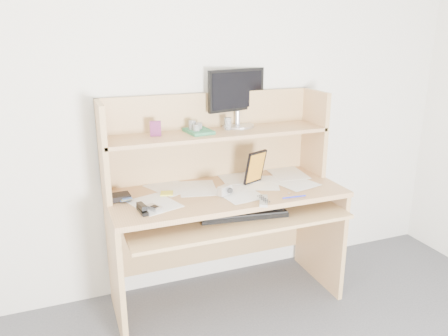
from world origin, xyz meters
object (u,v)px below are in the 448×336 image
object	(u,v)px
keyboard	(242,212)
tv_remote	(264,201)
desk	(222,195)
game_case	(255,167)
monitor	(237,96)

from	to	relation	value
keyboard	tv_remote	xyz separation A→B (m)	(0.08, -0.10, 0.10)
desk	game_case	world-z (taller)	desk
desk	game_case	distance (m)	0.27
tv_remote	desk	bearing A→B (deg)	135.56
keyboard	monitor	size ratio (longest dim) A/B	1.28
keyboard	monitor	world-z (taller)	monitor
desk	tv_remote	bearing A→B (deg)	-70.43
tv_remote	game_case	distance (m)	0.33
desk	keyboard	world-z (taller)	desk
keyboard	game_case	size ratio (longest dim) A/B	2.49
game_case	monitor	distance (m)	0.47
keyboard	game_case	world-z (taller)	game_case
tv_remote	keyboard	bearing A→B (deg)	155.98
keyboard	tv_remote	bearing A→B (deg)	-41.97
desk	keyboard	size ratio (longest dim) A/B	2.66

